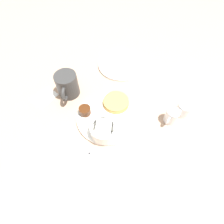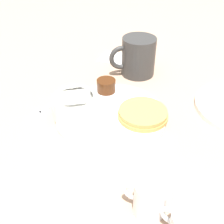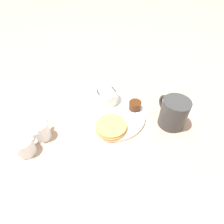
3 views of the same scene
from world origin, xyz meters
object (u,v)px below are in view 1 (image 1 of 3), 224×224
coffee_mug (67,85)px  creamer_pitcher_near (171,116)px  plate (108,117)px  bowl (104,130)px  fork (87,150)px  creamer_pitcher_far (184,109)px

coffee_mug → creamer_pitcher_near: coffee_mug is taller
plate → coffee_mug: 0.22m
bowl → fork: size_ratio=0.76×
bowl → coffee_mug: (0.10, 0.24, 0.01)m
bowl → creamer_pitcher_near: bearing=-47.3°
plate → creamer_pitcher_far: bearing=-56.8°
plate → fork: bearing=-178.6°
coffee_mug → fork: size_ratio=0.96×
bowl → fork: (-0.08, 0.02, -0.04)m
bowl → fork: bowl is taller
coffee_mug → creamer_pitcher_far: bearing=-73.3°
coffee_mug → fork: coffee_mug is taller
creamer_pitcher_near → fork: creamer_pitcher_near is taller
creamer_pitcher_near → creamer_pitcher_far: size_ratio=0.97×
plate → bowl: size_ratio=2.54×
plate → fork: plate is taller
coffee_mug → fork: bearing=-130.7°
fork → creamer_pitcher_near: bearing=-39.5°
bowl → coffee_mug: bearing=67.0°
bowl → creamer_pitcher_far: size_ratio=1.28×
bowl → fork: 0.09m
coffee_mug → creamer_pitcher_near: bearing=-79.4°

